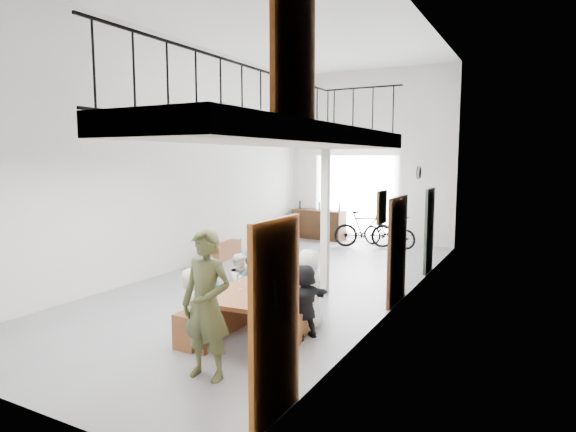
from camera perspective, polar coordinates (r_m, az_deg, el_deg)
The scene contains 24 objects.
floor at distance 10.68m, azimuth -1.14°, elevation -7.80°, with size 12.00×12.00×0.00m, color slate.
room_walls at distance 10.37m, azimuth -1.18°, elevation 11.58°, with size 12.00×12.00×12.00m.
gateway_portal at distance 15.97m, azimuth 8.02°, elevation 2.10°, with size 2.80×0.08×2.80m, color white.
right_wall_decor at distance 7.58m, azimuth 9.85°, elevation -0.48°, with size 0.07×8.28×5.07m.
balcony at distance 6.65m, azimuth 0.60°, elevation 9.16°, with size 1.52×5.62×4.00m.
tasting_table at distance 7.42m, azimuth -3.13°, elevation -8.72°, with size 1.15×2.42×0.79m.
bench_inner at distance 7.87m, azimuth -7.05°, elevation -11.28°, with size 0.35×2.22×0.51m, color brown.
bench_wall at distance 7.35m, azimuth 0.94°, elevation -12.90°, with size 0.24×1.83×0.42m, color brown.
tableware at distance 7.51m, azimuth -2.53°, elevation -6.76°, with size 0.62×1.30×0.35m.
side_bench at distance 13.20m, azimuth -7.43°, elevation -4.11°, with size 0.32×1.47×0.41m, color brown.
oak_barrel at distance 15.25m, azimuth -0.55°, elevation -1.72°, with size 0.59×0.59×0.86m.
serving_counter at distance 16.25m, azimuth 3.65°, elevation -1.00°, with size 1.85×0.51×0.98m, color #3B2511.
counter_bottles at distance 16.20m, azimuth 3.72°, elevation 1.21°, with size 1.60×0.25×0.28m.
guest_left_a at distance 7.29m, azimuth -11.33°, elevation -10.36°, with size 0.54×0.35×1.11m, color silver.
guest_left_b at distance 7.70m, azimuth -9.26°, elevation -9.03°, with size 0.44×0.29×1.20m, color #245F7B.
guest_left_c at distance 8.23m, azimuth -5.59°, elevation -8.25°, with size 0.54×0.42×1.11m, color silver.
guest_left_d at distance 8.62m, azimuth -4.17°, elevation -7.51°, with size 0.73×0.42×1.12m, color #245F7B.
guest_right_a at distance 6.70m, azimuth -0.99°, elevation -12.11°, with size 0.61×0.25×1.03m, color #B2261E.
guest_right_b at distance 7.30m, azimuth 2.01°, elevation -10.11°, with size 1.05×0.33×1.13m, color black.
guest_right_c at distance 7.73m, azimuth 2.44°, elevation -8.61°, with size 0.62×0.40×1.27m, color silver.
host_standing at distance 6.03m, azimuth -9.63°, elevation -10.31°, with size 0.68×0.44×1.85m, color #434929.
potted_plant at distance 10.36m, azimuth 12.84°, elevation -7.09°, with size 0.42×0.36×0.47m, color #1C4D17.
bicycle_near at distance 15.04m, azimuth 11.89°, elevation -1.84°, with size 0.63×1.79×0.94m, color black.
bicycle_far at distance 14.82m, azimuth 9.03°, elevation -1.60°, with size 0.52×1.83×1.10m, color black.
Camera 1 is at (5.04, -9.02, 2.69)m, focal length 30.00 mm.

